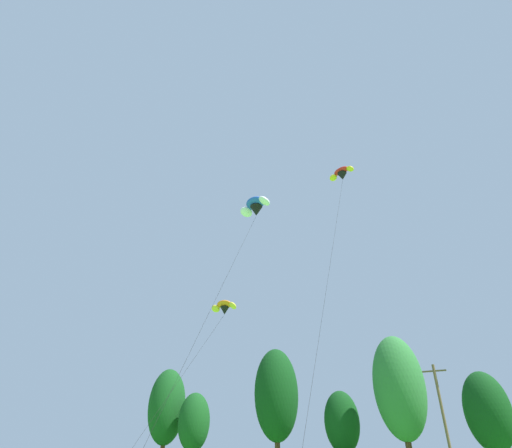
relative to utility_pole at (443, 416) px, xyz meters
name	(u,v)px	position (x,y,z in m)	size (l,w,h in m)	color
treeline_tree_a	(167,406)	(-37.76, 7.23, 2.84)	(5.34, 5.34, 13.10)	#472D19
treeline_tree_b	(194,422)	(-32.34, 6.64, 0.63)	(4.35, 4.35, 9.45)	#472D19
treeline_tree_c	(276,394)	(-20.09, 7.24, 3.63)	(5.69, 5.69, 14.40)	#472D19
treeline_tree_d	(342,422)	(-11.87, 7.86, 0.19)	(4.16, 4.16, 8.73)	#472D19
treeline_tree_e	(399,387)	(-4.41, 6.06, 3.49)	(5.63, 5.63, 14.17)	#472D19
treeline_tree_f	(488,411)	(3.77, 4.77, 0.62)	(4.35, 4.35, 9.43)	#472D19
utility_pole	(443,416)	(0.00, 0.00, 0.00)	(2.20, 0.26, 9.66)	brown
parafoil_kite_high_orange	(224,307)	(-12.71, -18.44, 6.94)	(2.35, 8.84, 11.42)	orange
parafoil_kite_mid_blue_white	(255,207)	(-8.80, -20.81, 13.66)	(3.18, 9.95, 17.86)	blue
parafoil_kite_far_red_yellow	(342,174)	(-3.33, -14.22, 19.28)	(2.71, 13.17, 23.81)	red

